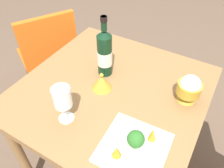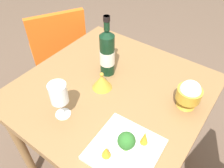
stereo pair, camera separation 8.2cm
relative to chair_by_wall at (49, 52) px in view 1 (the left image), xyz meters
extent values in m
plane|color=brown|center=(-0.29, -0.72, -0.53)|extent=(8.00, 8.00, 0.00)
cube|color=olive|center=(-0.29, -0.72, 0.20)|extent=(0.89, 0.89, 0.04)
cylinder|color=olive|center=(0.10, -1.11, -0.18)|extent=(0.05, 0.05, 0.70)
cylinder|color=olive|center=(-0.67, -0.34, -0.18)|extent=(0.05, 0.05, 0.70)
cylinder|color=olive|center=(0.10, -0.34, -0.18)|extent=(0.05, 0.05, 0.70)
cube|color=orange|center=(0.05, 0.09, -0.09)|extent=(0.55, 0.55, 0.02)
cube|color=orange|center=(-0.04, -0.07, 0.12)|extent=(0.37, 0.23, 0.40)
cylinder|color=black|center=(-0.01, 0.32, -0.31)|extent=(0.03, 0.03, 0.43)
cylinder|color=black|center=(0.28, 0.15, -0.31)|extent=(0.03, 0.03, 0.43)
cylinder|color=black|center=(-0.18, 0.03, -0.31)|extent=(0.03, 0.03, 0.43)
cylinder|color=black|center=(0.11, -0.14, -0.31)|extent=(0.03, 0.03, 0.43)
cylinder|color=black|center=(-0.20, -0.63, 0.33)|extent=(0.08, 0.08, 0.22)
cone|color=black|center=(-0.20, -0.63, 0.45)|extent=(0.08, 0.08, 0.03)
cylinder|color=black|center=(-0.20, -0.63, 0.50)|extent=(0.03, 0.03, 0.07)
cylinder|color=black|center=(-0.20, -0.63, 0.53)|extent=(0.03, 0.03, 0.02)
cylinder|color=silver|center=(-0.20, -0.63, 0.32)|extent=(0.08, 0.08, 0.08)
cylinder|color=white|center=(-0.55, -0.65, 0.22)|extent=(0.07, 0.07, 0.00)
cylinder|color=white|center=(-0.55, -0.65, 0.26)|extent=(0.01, 0.01, 0.08)
cylinder|color=white|center=(-0.55, -0.65, 0.35)|extent=(0.08, 0.08, 0.09)
cone|color=gold|center=(-0.18, -1.06, 0.24)|extent=(0.08, 0.08, 0.04)
cylinder|color=gold|center=(-0.18, -1.06, 0.29)|extent=(0.11, 0.11, 0.05)
sphere|color=white|center=(-0.18, -1.06, 0.31)|extent=(0.09, 0.09, 0.09)
cone|color=gold|center=(-0.31, -0.68, 0.25)|extent=(0.10, 0.10, 0.07)
sphere|color=gold|center=(-0.31, -0.68, 0.30)|extent=(0.02, 0.02, 0.02)
cube|color=white|center=(-0.54, -0.97, 0.22)|extent=(0.26, 0.26, 0.02)
cylinder|color=#729E4C|center=(-0.53, -0.97, 0.25)|extent=(0.03, 0.03, 0.03)
sphere|color=#2D6B28|center=(-0.53, -0.97, 0.28)|extent=(0.07, 0.07, 0.07)
cone|color=orange|center=(-0.60, -0.93, 0.26)|extent=(0.04, 0.04, 0.05)
cone|color=orange|center=(-0.47, -1.01, 0.26)|extent=(0.03, 0.03, 0.07)
camera|label=1|loc=(-0.98, -1.13, 1.00)|focal=36.10mm
camera|label=2|loc=(-0.93, -1.20, 1.00)|focal=36.10mm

